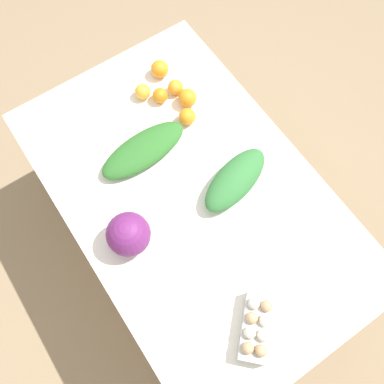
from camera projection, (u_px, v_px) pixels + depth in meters
ground_plane at (192, 244)px, 2.33m from camera, size 8.00×8.00×0.00m
dining_table at (192, 202)px, 1.74m from camera, size 1.48×0.92×0.73m
cabbage_purple at (128, 234)px, 1.51m from camera, size 0.16×0.16×0.16m
egg_carton at (256, 327)px, 1.43m from camera, size 0.23×0.23×0.09m
greens_bunch_beet_tops at (143, 150)px, 1.69m from camera, size 0.17×0.38×0.07m
greens_bunch_scallion at (235, 180)px, 1.62m from camera, size 0.22×0.35×0.10m
orange_0 at (160, 96)px, 1.79m from camera, size 0.06×0.06×0.06m
orange_1 at (187, 98)px, 1.78m from camera, size 0.08×0.08×0.08m
orange_2 at (143, 92)px, 1.80m from camera, size 0.07×0.07×0.07m
orange_3 at (160, 69)px, 1.83m from camera, size 0.08×0.08×0.08m
orange_4 at (187, 117)px, 1.75m from camera, size 0.07×0.07×0.07m
orange_5 at (176, 87)px, 1.80m from camera, size 0.07×0.07×0.07m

